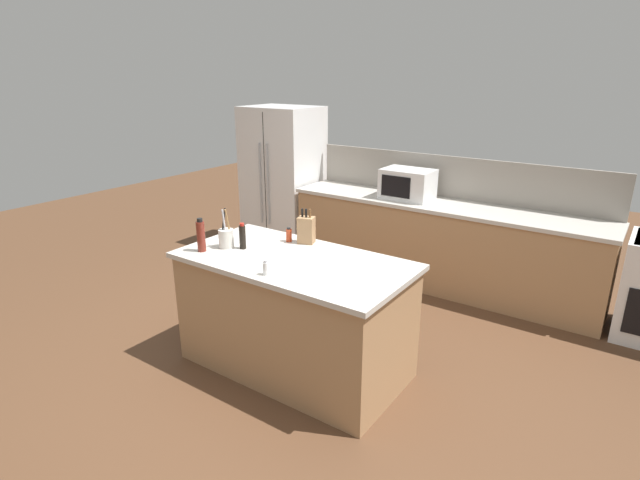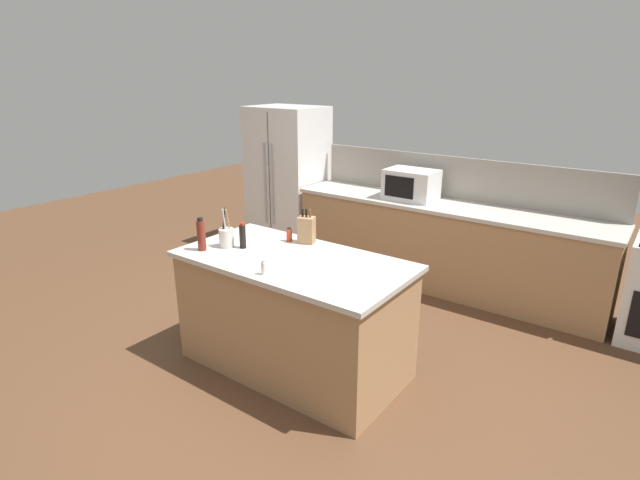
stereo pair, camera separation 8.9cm
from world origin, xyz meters
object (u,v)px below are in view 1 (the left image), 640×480
(microwave, at_px, (407,184))
(utensil_crock, at_px, (226,238))
(refrigerator, at_px, (283,179))
(knife_block, at_px, (306,230))
(vinegar_bottle, at_px, (201,236))
(soy_sauce_bottle, at_px, (242,237))
(spice_jar_paprika, at_px, (289,235))
(salt_shaker, at_px, (266,268))

(microwave, xyz_separation_m, utensil_crock, (-0.49, -2.31, -0.08))
(utensil_crock, bearing_deg, microwave, 78.10)
(refrigerator, xyz_separation_m, knife_block, (1.78, -1.90, 0.12))
(refrigerator, relative_size, vinegar_bottle, 6.93)
(soy_sauce_bottle, distance_m, spice_jar_paprika, 0.40)
(utensil_crock, relative_size, soy_sauce_bottle, 1.52)
(knife_block, bearing_deg, refrigerator, 114.69)
(salt_shaker, bearing_deg, knife_block, 103.59)
(soy_sauce_bottle, bearing_deg, salt_shaker, -31.27)
(soy_sauce_bottle, relative_size, spice_jar_paprika, 1.75)
(microwave, bearing_deg, vinegar_bottle, -103.22)
(spice_jar_paprika, bearing_deg, utensil_crock, -128.68)
(soy_sauce_bottle, bearing_deg, utensil_crock, -156.66)
(soy_sauce_bottle, bearing_deg, refrigerator, 122.11)
(refrigerator, distance_m, utensil_crock, 2.70)
(refrigerator, xyz_separation_m, vinegar_bottle, (1.22, -2.53, 0.14))
(microwave, relative_size, vinegar_bottle, 2.04)
(utensil_crock, height_order, spice_jar_paprika, utensil_crock)
(soy_sauce_bottle, bearing_deg, vinegar_bottle, -134.37)
(utensil_crock, bearing_deg, salt_shaker, -21.71)
(microwave, height_order, vinegar_bottle, microwave)
(knife_block, bearing_deg, salt_shaker, -94.80)
(vinegar_bottle, bearing_deg, soy_sauce_bottle, 45.63)
(knife_block, relative_size, spice_jar_paprika, 2.41)
(salt_shaker, bearing_deg, vinegar_bottle, 173.89)
(vinegar_bottle, bearing_deg, microwave, 76.78)
(vinegar_bottle, relative_size, soy_sauce_bottle, 1.27)
(knife_block, height_order, spice_jar_paprika, knife_block)
(vinegar_bottle, xyz_separation_m, soy_sauce_bottle, (0.22, 0.23, -0.03))
(utensil_crock, xyz_separation_m, vinegar_bottle, (-0.10, -0.17, 0.04))
(microwave, relative_size, soy_sauce_bottle, 2.59)
(spice_jar_paprika, bearing_deg, knife_block, 20.96)
(utensil_crock, xyz_separation_m, soy_sauce_bottle, (0.13, 0.05, 0.02))
(refrigerator, relative_size, soy_sauce_bottle, 8.81)
(vinegar_bottle, height_order, spice_jar_paprika, vinegar_bottle)
(utensil_crock, distance_m, salt_shaker, 0.68)
(vinegar_bottle, xyz_separation_m, salt_shaker, (0.73, -0.08, -0.08))
(spice_jar_paprika, relative_size, salt_shaker, 1.12)
(utensil_crock, height_order, salt_shaker, utensil_crock)
(knife_block, bearing_deg, spice_jar_paprika, -177.43)
(vinegar_bottle, relative_size, spice_jar_paprika, 2.23)
(salt_shaker, bearing_deg, refrigerator, 126.77)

